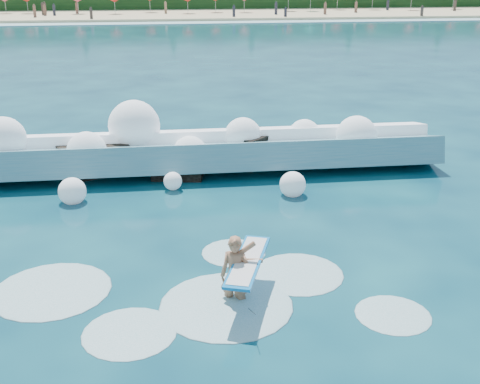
# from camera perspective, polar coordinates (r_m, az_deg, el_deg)

# --- Properties ---
(ground) EXTENTS (200.00, 200.00, 0.00)m
(ground) POSITION_cam_1_polar(r_m,az_deg,el_deg) (14.57, -4.87, -7.46)
(ground) COLOR #082B41
(ground) RESTS_ON ground
(beach) EXTENTS (140.00, 20.00, 0.40)m
(beach) POSITION_cam_1_polar(r_m,az_deg,el_deg) (91.10, -7.51, 16.33)
(beach) COLOR tan
(beach) RESTS_ON ground
(wet_band) EXTENTS (140.00, 5.00, 0.08)m
(wet_band) POSITION_cam_1_polar(r_m,az_deg,el_deg) (80.14, -7.43, 15.64)
(wet_band) COLOR silver
(wet_band) RESTS_ON ground
(breaking_wave) EXTENTS (19.36, 2.96, 1.67)m
(breaking_wave) POSITION_cam_1_polar(r_m,az_deg,el_deg) (21.51, -7.01, 3.57)
(breaking_wave) COLOR teal
(breaking_wave) RESTS_ON ground
(rock_cluster) EXTENTS (8.28, 3.21, 1.33)m
(rock_cluster) POSITION_cam_1_polar(r_m,az_deg,el_deg) (21.64, -6.93, 3.23)
(rock_cluster) COLOR black
(rock_cluster) RESTS_ON ground
(surfer_with_board) EXTENTS (1.36, 2.97, 1.82)m
(surfer_with_board) POSITION_cam_1_polar(r_m,az_deg,el_deg) (13.03, -0.18, -7.67)
(surfer_with_board) COLOR #A26A4B
(surfer_with_board) RESTS_ON ground
(wave_spray) EXTENTS (15.37, 5.01, 2.50)m
(wave_spray) POSITION_cam_1_polar(r_m,az_deg,el_deg) (21.26, -7.34, 4.91)
(wave_spray) COLOR white
(wave_spray) RESTS_ON ground
(surf_foam) EXTENTS (9.40, 5.06, 0.15)m
(surf_foam) POSITION_cam_1_polar(r_m,az_deg,el_deg) (13.57, -4.80, -9.74)
(surf_foam) COLOR silver
(surf_foam) RESTS_ON ground
(beachgoers) EXTENTS (104.13, 11.52, 1.62)m
(beachgoers) POSITION_cam_1_polar(r_m,az_deg,el_deg) (88.98, -6.46, 16.88)
(beachgoers) COLOR #3F332D
(beachgoers) RESTS_ON ground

